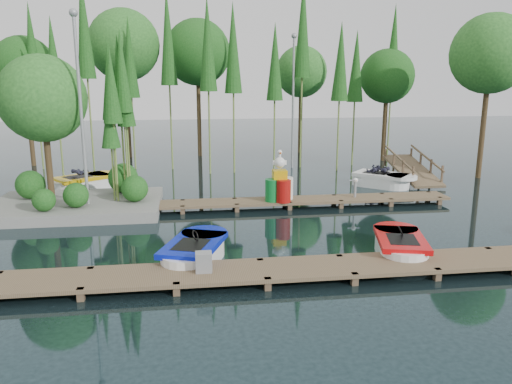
{
  "coord_description": "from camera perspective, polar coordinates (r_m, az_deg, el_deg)",
  "views": [
    {
      "loc": [
        -1.8,
        -16.07,
        4.96
      ],
      "look_at": [
        0.5,
        0.5,
        1.1
      ],
      "focal_mm": 35.0,
      "sensor_mm": 36.0,
      "label": 1
    }
  ],
  "objects": [
    {
      "name": "island",
      "position": [
        19.95,
        -21.07,
        7.03
      ],
      "size": [
        6.2,
        4.2,
        6.75
      ],
      "color": "gray",
      "rests_on": "ground"
    },
    {
      "name": "ramp",
      "position": [
        25.4,
        17.41,
        2.48
      ],
      "size": [
        1.5,
        3.94,
        1.49
      ],
      "color": "brown",
      "rests_on": "ground"
    },
    {
      "name": "boat_yellow_far",
      "position": [
        23.76,
        -19.05,
        1.01
      ],
      "size": [
        3.22,
        2.92,
        1.51
      ],
      "rotation": [
        0.0,
        0.0,
        0.31
      ],
      "color": "white",
      "rests_on": "ground"
    },
    {
      "name": "boat_white_far",
      "position": [
        23.83,
        14.18,
        1.36
      ],
      "size": [
        3.13,
        3.0,
        1.42
      ],
      "rotation": [
        0.0,
        0.0,
        -0.03
      ],
      "color": "white",
      "rests_on": "ground"
    },
    {
      "name": "utility_cabinet",
      "position": [
        12.38,
        -6.0,
        -7.96
      ],
      "size": [
        0.4,
        0.34,
        0.49
      ],
      "primitive_type": "cube",
      "color": "gray",
      "rests_on": "near_dock"
    },
    {
      "name": "lamp_rear",
      "position": [
        27.69,
        4.27,
        11.51
      ],
      "size": [
        0.3,
        0.3,
        7.25
      ],
      "color": "gray",
      "rests_on": "ground"
    },
    {
      "name": "far_dock",
      "position": [
        19.36,
        0.65,
        -1.15
      ],
      "size": [
        15.0,
        1.2,
        0.5
      ],
      "color": "brown",
      "rests_on": "ground"
    },
    {
      "name": "boat_red",
      "position": [
        14.74,
        16.14,
        -6.07
      ],
      "size": [
        1.93,
        3.05,
        0.95
      ],
      "rotation": [
        0.0,
        0.0,
        -0.25
      ],
      "color": "white",
      "rests_on": "ground"
    },
    {
      "name": "drum_cluster",
      "position": [
        19.18,
        2.81,
        0.7
      ],
      "size": [
        1.14,
        1.05,
        1.98
      ],
      "color": "#0C6F29",
      "rests_on": "far_dock"
    },
    {
      "name": "yellow_barrel",
      "position": [
        19.4,
        3.27,
        0.32
      ],
      "size": [
        0.55,
        0.55,
        0.82
      ],
      "primitive_type": "cylinder",
      "color": "#CFA10A",
      "rests_on": "far_dock"
    },
    {
      "name": "seagull_post",
      "position": [
        20.12,
        11.29,
        0.89
      ],
      "size": [
        0.49,
        0.26,
        0.78
      ],
      "color": "gray",
      "rests_on": "far_dock"
    },
    {
      "name": "tree_screen",
      "position": [
        26.69,
        -8.72,
        15.33
      ],
      "size": [
        34.42,
        18.53,
        10.31
      ],
      "color": "#42311C",
      "rests_on": "ground"
    },
    {
      "name": "boat_blue",
      "position": [
        13.79,
        -7.03,
        -6.92
      ],
      "size": [
        2.22,
        3.18,
        0.98
      ],
      "rotation": [
        0.0,
        0.0,
        -0.35
      ],
      "color": "white",
      "rests_on": "ground"
    },
    {
      "name": "lamp_island",
      "position": [
        18.94,
        -19.48,
        10.15
      ],
      "size": [
        0.3,
        0.3,
        7.25
      ],
      "color": "gray",
      "rests_on": "ground"
    },
    {
      "name": "ground_plane",
      "position": [
        16.91,
        -1.45,
        -4.06
      ],
      "size": [
        90.0,
        90.0,
        0.0
      ],
      "primitive_type": "plane",
      "color": "#1D3237"
    },
    {
      "name": "near_dock",
      "position": [
        12.62,
        0.88,
        -8.99
      ],
      "size": [
        18.0,
        1.5,
        0.5
      ],
      "color": "brown",
      "rests_on": "ground"
    }
  ]
}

